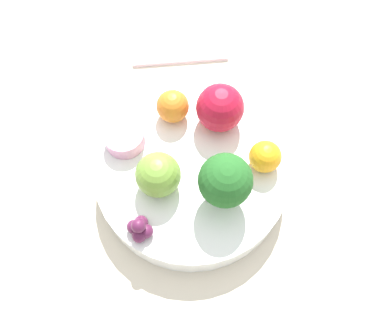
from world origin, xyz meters
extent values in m
plane|color=gray|center=(0.00, 0.00, 0.00)|extent=(6.00, 6.00, 0.00)
cube|color=beige|center=(0.00, 0.00, 0.01)|extent=(1.20, 1.20, 0.02)
cylinder|color=white|center=(0.00, 0.00, 0.04)|extent=(0.25, 0.25, 0.04)
cylinder|color=#8CB76B|center=(-0.03, -0.05, 0.08)|extent=(0.02, 0.02, 0.03)
sphere|color=#236023|center=(-0.03, -0.05, 0.11)|extent=(0.06, 0.06, 0.06)
sphere|color=#B7142D|center=(0.07, -0.02, 0.10)|extent=(0.06, 0.06, 0.06)
sphere|color=olive|center=(-0.03, 0.03, 0.09)|extent=(0.06, 0.06, 0.06)
sphere|color=orange|center=(0.07, 0.04, 0.09)|extent=(0.04, 0.04, 0.04)
sphere|color=orange|center=(0.02, -0.09, 0.09)|extent=(0.04, 0.04, 0.04)
sphere|color=#5B1E42|center=(-0.09, 0.04, 0.07)|extent=(0.02, 0.02, 0.02)
sphere|color=#5B1E42|center=(-0.10, 0.05, 0.07)|extent=(0.02, 0.02, 0.02)
sphere|color=#5B1E42|center=(-0.10, 0.04, 0.07)|extent=(0.02, 0.02, 0.02)
sphere|color=#5B1E42|center=(-0.10, 0.04, 0.07)|extent=(0.02, 0.02, 0.02)
sphere|color=#5B1E42|center=(-0.10, 0.04, 0.09)|extent=(0.02, 0.02, 0.02)
cylinder|color=#EA9EC6|center=(0.02, 0.09, 0.08)|extent=(0.05, 0.05, 0.02)
cube|color=beige|center=(0.25, 0.07, 0.02)|extent=(0.15, 0.18, 0.01)
camera|label=1|loc=(-0.20, -0.04, 0.50)|focal=35.00mm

